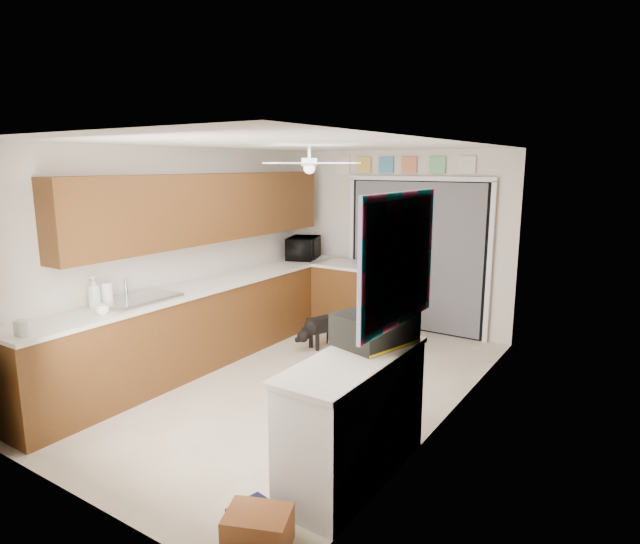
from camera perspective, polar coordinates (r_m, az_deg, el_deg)
The scene contains 42 objects.
floor at distance 5.87m, azimuth -2.18°, elevation -11.72°, with size 5.00×5.00×0.00m, color beige.
ceiling at distance 5.40m, azimuth -2.39°, elevation 13.45°, with size 5.00×5.00×0.00m, color white.
wall_back at distance 7.65m, azimuth 8.66°, elevation 3.35°, with size 3.20×3.20×0.00m, color silver.
wall_front at distance 3.82m, azimuth -24.72°, elevation -5.76°, with size 3.20×3.20×0.00m, color silver.
wall_left at distance 6.55m, azimuth -13.77°, elevation 1.80°, with size 5.00×5.00×0.00m, color silver.
wall_right at distance 4.78m, azimuth 13.57°, elevation -1.70°, with size 5.00×5.00×0.00m, color silver.
left_base_cabinets at distance 6.52m, azimuth -11.62°, elevation -5.38°, with size 0.60×4.80×0.90m, color #5C3815.
left_countertop at distance 6.39m, azimuth -11.72°, elevation -1.36°, with size 0.62×4.80×0.04m, color white.
upper_cabinets at distance 6.51m, azimuth -11.74°, elevation 6.71°, with size 0.32×4.00×0.80m, color #5C3815.
sink_basin at distance 5.74m, azimuth -18.77°, elevation -2.83°, with size 0.50×0.76×0.06m, color silver.
faucet at distance 5.87m, azimuth -19.98°, elevation -1.66°, with size 0.03×0.03×0.22m, color silver.
peninsula_base at distance 7.59m, azimuth 3.46°, elevation -2.77°, with size 1.00×0.60×0.90m, color #5C3815.
peninsula_top at distance 7.49m, azimuth 3.50°, elevation 0.72°, with size 1.04×0.64×0.04m, color white.
back_opening_recess at distance 7.55m, azimuth 10.24°, elevation 1.66°, with size 2.00×0.06×2.10m, color black.
curtain_panel at distance 7.52m, azimuth 10.12°, elevation 1.61°, with size 1.90×0.03×2.05m, color slate.
door_trim_left at distance 7.97m, azimuth 3.40°, elevation 2.33°, with size 0.06×0.04×2.10m, color white.
door_trim_right at distance 7.20m, azimuth 17.63°, elevation 0.82°, with size 0.06×0.04×2.10m, color white.
door_trim_head at distance 7.42m, azimuth 10.44°, elevation 9.79°, with size 2.10×0.04×0.06m, color white.
header_frame_0 at distance 7.82m, azimuth 4.72°, elevation 11.33°, with size 0.22×0.02×0.22m, color #DCC449.
header_frame_1 at distance 7.66m, azimuth 7.07°, elevation 11.28°, with size 0.22×0.02×0.22m, color #4591B9.
header_frame_2 at distance 7.51m, azimuth 9.51°, elevation 11.21°, with size 0.22×0.02×0.22m, color #D5774F.
header_frame_3 at distance 7.36m, azimuth 12.41°, elevation 11.10°, with size 0.22×0.02×0.22m, color #6EC07E.
header_frame_4 at distance 7.22m, azimuth 15.43°, elevation 10.96°, with size 0.22×0.02×0.22m, color silver.
route66_sign at distance 7.99m, azimuth 2.48°, elevation 11.36°, with size 0.22×0.02×0.26m, color silver.
right_counter_base at distance 4.11m, azimuth 3.67°, elevation -15.51°, with size 0.50×1.40×0.90m, color white.
right_counter_top at distance 3.92m, azimuth 3.63°, elevation -9.34°, with size 0.54×1.44×0.04m, color white.
abstract_painting at distance 3.79m, azimuth 8.42°, elevation 1.30°, with size 0.03×1.15×0.95m, color #EC579A.
ceiling_fan at distance 5.57m, azimuth -1.15°, elevation 11.54°, with size 1.14×1.14×0.24m, color white.
microwave at distance 7.85m, azimuth -1.79°, elevation 2.58°, with size 0.58×0.40×0.32m, color black.
soap_bottle at distance 5.58m, azimuth -22.95°, elevation -2.00°, with size 0.12×0.12×0.32m, color silver.
cup at distance 5.34m, azimuth -22.19°, elevation -3.76°, with size 0.12×0.12×0.10m, color white.
jar_a at distance 4.95m, azimuth -29.05°, elevation -5.31°, with size 0.10×0.10×0.14m, color silver.
jar_b at distance 5.01m, azimuth -29.43°, elevation -5.20°, with size 0.08×0.08×0.13m, color silver.
paper_towel_roll at distance 5.67m, azimuth -21.77°, elevation -2.20°, with size 0.11×0.11×0.23m, color white.
suitcase at distance 4.18m, azimuth 5.88°, elevation -5.93°, with size 0.44×0.58×0.25m, color black.
suitcase_rim at distance 4.22m, azimuth 5.85°, elevation -7.36°, with size 0.44×0.58×0.02m, color yellow.
suitcase_lid at distance 4.37m, azimuth 7.70°, elevation -1.83°, with size 0.42×0.03×0.50m, color black.
cardboard_box at distance 3.63m, azimuth -6.63°, elevation -25.71°, with size 0.39×0.29×0.24m, color #B66239.
navy_crate at distance 3.72m, azimuth -6.68°, elevation -25.19°, with size 0.32×0.26×0.19m, color black.
cabinet_door_panel at distance 6.25m, azimuth 5.20°, elevation -7.32°, with size 0.40×0.03×0.61m, color #5C3815.
man at distance 6.86m, azimuth 5.72°, elevation -1.16°, with size 0.60×0.39×1.64m, color white.
dog at distance 6.88m, azimuth 0.33°, elevation -6.22°, with size 0.24×0.57×0.44m, color black.
Camera 1 is at (3.14, -4.40, 2.31)m, focal length 30.00 mm.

